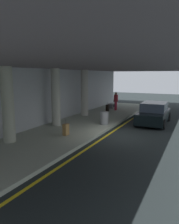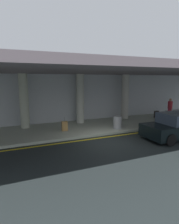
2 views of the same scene
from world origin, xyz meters
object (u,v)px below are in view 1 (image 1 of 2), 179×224
support_column_center (56,97)px  suitcase_upright_secondary (66,129)px  suitcase_upright_primary (107,108)px  support_column_left_mid (8,105)px  car_black (154,114)px  support_column_right_mid (85,93)px  bench_metal (113,104)px  traveler_with_luggage (116,100)px  trash_bin_steel (104,118)px

support_column_center → suitcase_upright_secondary: size_ratio=4.06×
support_column_center → suitcase_upright_primary: 6.81m
support_column_left_mid → suitcase_upright_primary: (10.57, -0.98, -1.51)m
support_column_left_mid → car_black: (7.97, -5.49, -1.26)m
support_column_right_mid → bench_metal: 5.15m
support_column_center → traveler_with_luggage: size_ratio=2.17×
traveler_with_luggage → bench_metal: bearing=151.3°
support_column_center → car_black: bearing=-54.1°
support_column_right_mid → traveler_with_luggage: bearing=-21.2°
suitcase_upright_primary → support_column_left_mid: bearing=-177.8°
support_column_center → suitcase_upright_secondary: 2.96m
car_black → suitcase_upright_primary: 5.21m
support_column_left_mid → traveler_with_luggage: support_column_left_mid is taller
bench_metal → trash_bin_steel: 7.55m
traveler_with_luggage → trash_bin_steel: size_ratio=1.98×
traveler_with_luggage → suitcase_upright_primary: 1.29m
support_column_left_mid → bench_metal: size_ratio=2.28×
support_column_left_mid → support_column_right_mid: 8.00m
suitcase_upright_secondary → bench_metal: (10.66, 1.19, 0.04)m
traveler_with_luggage → support_column_center: bearing=-69.3°
suitcase_upright_primary → bench_metal: (2.33, 0.33, 0.04)m
bench_metal → traveler_with_luggage: bearing=-149.9°
support_column_right_mid → bench_metal: support_column_right_mid is taller
car_black → trash_bin_steel: bearing=132.7°
support_column_right_mid → suitcase_upright_secondary: support_column_right_mid is taller
traveler_with_luggage → suitcase_upright_primary: size_ratio=1.87×
support_column_center → support_column_right_mid: same height
trash_bin_steel → suitcase_upright_primary: bearing=19.2°
bench_metal → support_column_right_mid: bearing=172.4°
suitcase_upright_secondary → support_column_center: bearing=59.6°
support_column_left_mid → support_column_right_mid: same height
support_column_right_mid → trash_bin_steel: (-2.37, -2.70, -1.40)m
car_black → support_column_left_mid: bearing=148.2°
support_column_center → trash_bin_steel: (1.63, -2.70, -1.40)m
support_column_center → support_column_right_mid: size_ratio=1.00×
car_black → traveler_with_luggage: size_ratio=2.44×
traveler_with_luggage → suitcase_upright_secondary: (-9.37, -0.44, -0.65)m
trash_bin_steel → traveler_with_luggage: bearing=12.3°
suitcase_upright_primary → bench_metal: bearing=15.7°
support_column_right_mid → traveler_with_luggage: size_ratio=2.17×
car_black → bench_metal: size_ratio=2.56×
support_column_right_mid → trash_bin_steel: support_column_right_mid is taller
suitcase_upright_secondary → bench_metal: bearing=19.8°
suitcase_upright_secondary → car_black: bearing=-19.0°
support_column_right_mid → car_black: support_column_right_mid is taller
trash_bin_steel → support_column_left_mid: bearing=154.4°
car_black → suitcase_upright_secondary: size_ratio=4.56×
support_column_right_mid → suitcase_upright_secondary: (-5.77, -1.84, -1.51)m
support_column_left_mid → support_column_center: 4.00m
car_black → support_column_center: bearing=128.6°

